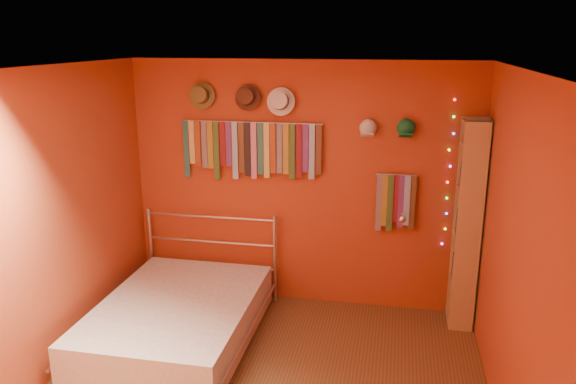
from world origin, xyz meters
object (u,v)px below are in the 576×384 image
Objects in this scene: tie_rack at (251,147)px; bed at (178,319)px; reading_lamp at (402,218)px; bookshelf at (472,225)px.

bed is at bearing -113.75° from tie_rack.
tie_rack is 4.51× the size of reading_lamp.
tie_rack reaches higher than reading_lamp.
tie_rack is 1.64m from reading_lamp.
tie_rack is 1.80m from bed.
bookshelf is at bearing 2.43° from reading_lamp.
bookshelf is 1.03× the size of bed.
bookshelf is 2.86m from bed.
tie_rack is at bearing 173.15° from reading_lamp.
reading_lamp is 0.16× the size of bed.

